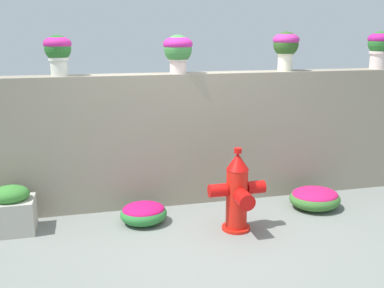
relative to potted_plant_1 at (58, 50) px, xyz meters
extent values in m
plane|color=gray|center=(1.27, -0.97, -1.81)|extent=(24.00, 24.00, 0.00)
cube|color=gray|center=(1.27, 0.00, -1.04)|extent=(5.89, 0.30, 1.53)
cylinder|color=silver|center=(0.00, 0.00, -0.17)|extent=(0.18, 0.18, 0.19)
cylinder|color=silver|center=(0.00, 0.00, -0.09)|extent=(0.21, 0.21, 0.03)
sphere|color=#266326|center=(0.00, 0.00, 0.02)|extent=(0.28, 0.28, 0.28)
ellipsoid|color=#B4217C|center=(0.00, 0.00, 0.06)|extent=(0.29, 0.29, 0.15)
cylinder|color=beige|center=(1.28, -0.02, -0.19)|extent=(0.18, 0.18, 0.17)
cylinder|color=beige|center=(1.28, -0.02, -0.12)|extent=(0.21, 0.21, 0.03)
sphere|color=#3A7F3C|center=(1.28, -0.02, 0.00)|extent=(0.31, 0.31, 0.31)
ellipsoid|color=#B42284|center=(1.28, -0.02, 0.05)|extent=(0.33, 0.33, 0.17)
cylinder|color=#ECE4C8|center=(2.59, 0.00, -0.16)|extent=(0.17, 0.17, 0.22)
cylinder|color=#ECE4C8|center=(2.59, 0.00, -0.07)|extent=(0.20, 0.20, 0.03)
sphere|color=#2B521E|center=(2.59, 0.00, 0.04)|extent=(0.30, 0.30, 0.30)
ellipsoid|color=#B32983|center=(2.59, 0.00, 0.09)|extent=(0.31, 0.31, 0.16)
cylinder|color=silver|center=(3.85, -0.01, -0.16)|extent=(0.20, 0.20, 0.22)
cylinder|color=silver|center=(3.85, -0.01, -0.07)|extent=(0.23, 0.23, 0.03)
sphere|color=#2A722B|center=(3.85, -0.01, 0.05)|extent=(0.28, 0.28, 0.28)
ellipsoid|color=#B01D80|center=(3.85, -0.01, 0.10)|extent=(0.30, 0.30, 0.15)
cylinder|color=red|center=(1.69, -0.92, -1.79)|extent=(0.30, 0.30, 0.03)
cylinder|color=red|center=(1.69, -0.92, -1.48)|extent=(0.22, 0.22, 0.65)
cone|color=red|center=(1.69, -0.92, -1.07)|extent=(0.23, 0.23, 0.17)
cylinder|color=red|center=(1.69, -0.92, -0.96)|extent=(0.08, 0.08, 0.05)
cylinder|color=red|center=(1.49, -0.92, -1.36)|extent=(0.19, 0.13, 0.13)
cylinder|color=red|center=(1.90, -0.92, -1.36)|extent=(0.19, 0.13, 0.13)
cylinder|color=red|center=(1.69, -1.14, -1.40)|extent=(0.16, 0.20, 0.16)
ellipsoid|color=#2F7C37|center=(0.78, -0.54, -1.70)|extent=(0.50, 0.45, 0.23)
ellipsoid|color=#C8125C|center=(0.78, -0.54, -1.65)|extent=(0.45, 0.40, 0.13)
ellipsoid|color=#3B7230|center=(2.77, -0.60, -1.70)|extent=(0.59, 0.53, 0.24)
ellipsoid|color=#CF195C|center=(2.77, -0.60, -1.64)|extent=(0.53, 0.47, 0.13)
cube|color=#AEAA9D|center=(-0.54, -0.45, -1.63)|extent=(0.44, 0.36, 0.35)
ellipsoid|color=#398231|center=(-0.54, -0.45, -1.40)|extent=(0.38, 0.30, 0.18)
camera|label=1|loc=(0.25, -4.92, 0.19)|focal=41.28mm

